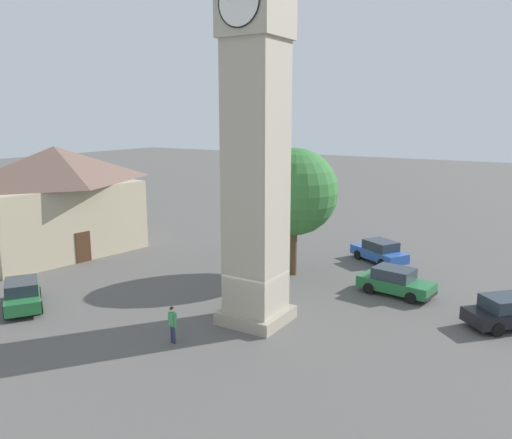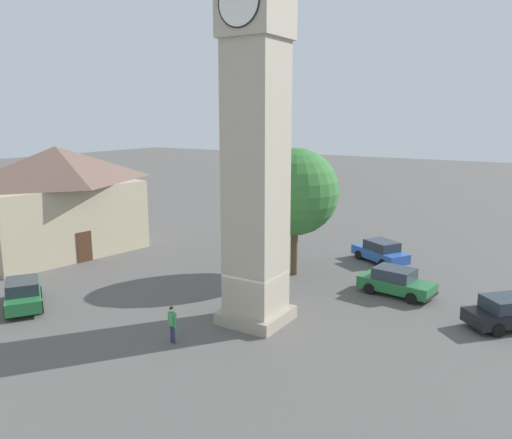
{
  "view_description": "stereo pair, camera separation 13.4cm",
  "coord_description": "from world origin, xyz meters",
  "px_view_note": "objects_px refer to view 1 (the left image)",
  "views": [
    {
      "loc": [
        12.33,
        -19.99,
        9.89
      ],
      "look_at": [
        0.0,
        0.0,
        5.08
      ],
      "focal_mm": 35.77,
      "sensor_mm": 36.0,
      "label": 1
    },
    {
      "loc": [
        12.45,
        -19.92,
        9.89
      ],
      "look_at": [
        0.0,
        0.0,
        5.08
      ],
      "focal_mm": 35.77,
      "sensor_mm": 36.0,
      "label": 2
    }
  ],
  "objects_px": {
    "clock_tower": "(256,32)",
    "pedestrian": "(172,321)",
    "car_silver_kerb": "(22,294)",
    "car_blue_kerb": "(508,312)",
    "car_white_side": "(379,251)",
    "car_red_corner": "(395,282)",
    "building_shop_left": "(58,200)",
    "tree": "(294,192)"
  },
  "relations": [
    {
      "from": "clock_tower",
      "to": "pedestrian",
      "type": "xyz_separation_m",
      "value": [
        -1.83,
        -4.03,
        -12.45
      ]
    },
    {
      "from": "car_white_side",
      "to": "pedestrian",
      "type": "bearing_deg",
      "value": -102.1
    },
    {
      "from": "pedestrian",
      "to": "tree",
      "type": "xyz_separation_m",
      "value": [
        -0.08,
        11.61,
        4.27
      ]
    },
    {
      "from": "car_red_corner",
      "to": "car_blue_kerb",
      "type": "bearing_deg",
      "value": -15.29
    },
    {
      "from": "car_blue_kerb",
      "to": "pedestrian",
      "type": "xyz_separation_m",
      "value": [
        -12.39,
        -9.7,
        0.25
      ]
    },
    {
      "from": "car_blue_kerb",
      "to": "car_red_corner",
      "type": "bearing_deg",
      "value": 164.71
    },
    {
      "from": "clock_tower",
      "to": "car_silver_kerb",
      "type": "height_order",
      "value": "clock_tower"
    },
    {
      "from": "building_shop_left",
      "to": "clock_tower",
      "type": "bearing_deg",
      "value": -9.25
    },
    {
      "from": "car_blue_kerb",
      "to": "pedestrian",
      "type": "distance_m",
      "value": 15.74
    },
    {
      "from": "clock_tower",
      "to": "car_blue_kerb",
      "type": "height_order",
      "value": "clock_tower"
    },
    {
      "from": "clock_tower",
      "to": "pedestrian",
      "type": "distance_m",
      "value": 13.21
    },
    {
      "from": "car_silver_kerb",
      "to": "building_shop_left",
      "type": "distance_m",
      "value": 11.18
    },
    {
      "from": "car_silver_kerb",
      "to": "clock_tower",
      "type": "bearing_deg",
      "value": 23.75
    },
    {
      "from": "car_silver_kerb",
      "to": "pedestrian",
      "type": "height_order",
      "value": "pedestrian"
    },
    {
      "from": "pedestrian",
      "to": "car_blue_kerb",
      "type": "bearing_deg",
      "value": 38.03
    },
    {
      "from": "car_red_corner",
      "to": "building_shop_left",
      "type": "height_order",
      "value": "building_shop_left"
    },
    {
      "from": "car_silver_kerb",
      "to": "car_red_corner",
      "type": "bearing_deg",
      "value": 37.48
    },
    {
      "from": "clock_tower",
      "to": "pedestrian",
      "type": "height_order",
      "value": "clock_tower"
    },
    {
      "from": "car_red_corner",
      "to": "car_white_side",
      "type": "xyz_separation_m",
      "value": [
        -2.85,
        5.82,
        0.0
      ]
    },
    {
      "from": "clock_tower",
      "to": "pedestrian",
      "type": "bearing_deg",
      "value": -114.44
    },
    {
      "from": "car_red_corner",
      "to": "tree",
      "type": "relative_size",
      "value": 0.54
    },
    {
      "from": "car_red_corner",
      "to": "car_white_side",
      "type": "bearing_deg",
      "value": 116.06
    },
    {
      "from": "car_white_side",
      "to": "building_shop_left",
      "type": "bearing_deg",
      "value": -153.51
    },
    {
      "from": "tree",
      "to": "car_red_corner",
      "type": "bearing_deg",
      "value": -2.71
    },
    {
      "from": "car_silver_kerb",
      "to": "car_white_side",
      "type": "xyz_separation_m",
      "value": [
        13.1,
        18.05,
        0.0
      ]
    },
    {
      "from": "clock_tower",
      "to": "car_red_corner",
      "type": "distance_m",
      "value": 15.36
    },
    {
      "from": "car_blue_kerb",
      "to": "car_white_side",
      "type": "height_order",
      "value": "same"
    },
    {
      "from": "car_blue_kerb",
      "to": "pedestrian",
      "type": "height_order",
      "value": "pedestrian"
    },
    {
      "from": "car_blue_kerb",
      "to": "car_silver_kerb",
      "type": "bearing_deg",
      "value": -154.05
    },
    {
      "from": "tree",
      "to": "building_shop_left",
      "type": "bearing_deg",
      "value": -164.48
    },
    {
      "from": "car_white_side",
      "to": "clock_tower",
      "type": "bearing_deg",
      "value": -98.0
    },
    {
      "from": "car_blue_kerb",
      "to": "building_shop_left",
      "type": "height_order",
      "value": "building_shop_left"
    },
    {
      "from": "pedestrian",
      "to": "tree",
      "type": "height_order",
      "value": "tree"
    },
    {
      "from": "car_blue_kerb",
      "to": "car_white_side",
      "type": "xyz_separation_m",
      "value": [
        -8.72,
        7.43,
        0.0
      ]
    },
    {
      "from": "clock_tower",
      "to": "car_white_side",
      "type": "xyz_separation_m",
      "value": [
        1.84,
        13.1,
        -12.69
      ]
    },
    {
      "from": "clock_tower",
      "to": "car_white_side",
      "type": "bearing_deg",
      "value": 82.0
    },
    {
      "from": "car_white_side",
      "to": "building_shop_left",
      "type": "height_order",
      "value": "building_shop_left"
    },
    {
      "from": "clock_tower",
      "to": "car_silver_kerb",
      "type": "distance_m",
      "value": 17.67
    },
    {
      "from": "car_white_side",
      "to": "car_blue_kerb",
      "type": "bearing_deg",
      "value": -40.42
    },
    {
      "from": "clock_tower",
      "to": "car_white_side",
      "type": "height_order",
      "value": "clock_tower"
    },
    {
      "from": "clock_tower",
      "to": "building_shop_left",
      "type": "bearing_deg",
      "value": 170.75
    },
    {
      "from": "building_shop_left",
      "to": "car_blue_kerb",
      "type": "bearing_deg",
      "value": 5.26
    }
  ]
}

